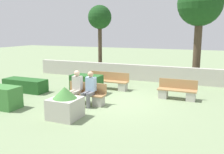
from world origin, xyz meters
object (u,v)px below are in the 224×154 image
(tree_center_left, at_px, (200,5))
(bench_right_side, at_px, (177,92))
(tree_leftmost, at_px, (100,19))
(bench_front, at_px, (85,96))
(person_seated_woman, at_px, (89,87))
(planter_corner_left, at_px, (65,104))
(person_seated_man, at_px, (76,86))
(bench_left_side, at_px, (108,82))

(tree_center_left, bearing_deg, bench_right_side, -94.39)
(bench_right_side, relative_size, tree_leftmost, 0.36)
(bench_front, height_order, tree_center_left, tree_center_left)
(person_seated_woman, distance_m, planter_corner_left, 1.61)
(person_seated_woman, bearing_deg, tree_leftmost, 112.32)
(bench_front, relative_size, person_seated_man, 1.25)
(person_seated_man, relative_size, planter_corner_left, 1.24)
(bench_front, height_order, person_seated_man, person_seated_man)
(bench_right_side, distance_m, planter_corner_left, 4.88)
(bench_right_side, bearing_deg, planter_corner_left, -136.97)
(person_seated_man, xyz_separation_m, planter_corner_left, (0.54, -1.59, -0.24))
(bench_right_side, bearing_deg, person_seated_man, -156.58)
(bench_left_side, relative_size, person_seated_woman, 1.59)
(bench_front, bearing_deg, bench_right_side, 32.85)
(person_seated_woman, bearing_deg, bench_left_side, 99.72)
(bench_left_side, height_order, tree_center_left, tree_center_left)
(bench_left_side, distance_m, tree_center_left, 6.84)
(bench_right_side, xyz_separation_m, person_seated_woman, (-2.98, -2.22, 0.42))
(bench_left_side, distance_m, tree_leftmost, 5.42)
(person_seated_woman, height_order, tree_leftmost, tree_leftmost)
(person_seated_man, bearing_deg, tree_center_left, 60.30)
(person_seated_woman, xyz_separation_m, tree_leftmost, (-2.68, 6.53, 2.86))
(bench_left_side, relative_size, bench_right_side, 1.30)
(bench_right_side, height_order, tree_center_left, tree_center_left)
(planter_corner_left, xyz_separation_m, tree_leftmost, (-2.61, 8.12, 3.10))
(bench_front, distance_m, bench_left_side, 2.68)
(bench_left_side, xyz_separation_m, bench_right_side, (3.46, -0.58, -0.02))
(bench_front, xyz_separation_m, tree_center_left, (3.59, 6.78, 3.93))
(tree_leftmost, height_order, tree_center_left, tree_center_left)
(person_seated_man, bearing_deg, bench_right_side, 31.80)
(bench_left_side, height_order, tree_leftmost, tree_leftmost)
(bench_left_side, xyz_separation_m, tree_leftmost, (-2.20, 3.72, 3.26))
(bench_front, distance_m, tree_center_left, 8.62)
(person_seated_woman, xyz_separation_m, planter_corner_left, (-0.06, -1.59, -0.24))
(bench_front, distance_m, person_seated_man, 0.56)
(bench_right_side, xyz_separation_m, tree_center_left, (0.36, 4.69, 3.93))
(bench_left_side, distance_m, person_seated_woman, 2.87)
(planter_corner_left, distance_m, tree_center_left, 9.89)
(person_seated_man, height_order, tree_center_left, tree_center_left)
(tree_leftmost, bearing_deg, bench_left_side, -59.43)
(person_seated_man, height_order, person_seated_woman, person_seated_woman)
(bench_front, xyz_separation_m, planter_corner_left, (0.19, -1.72, 0.18))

